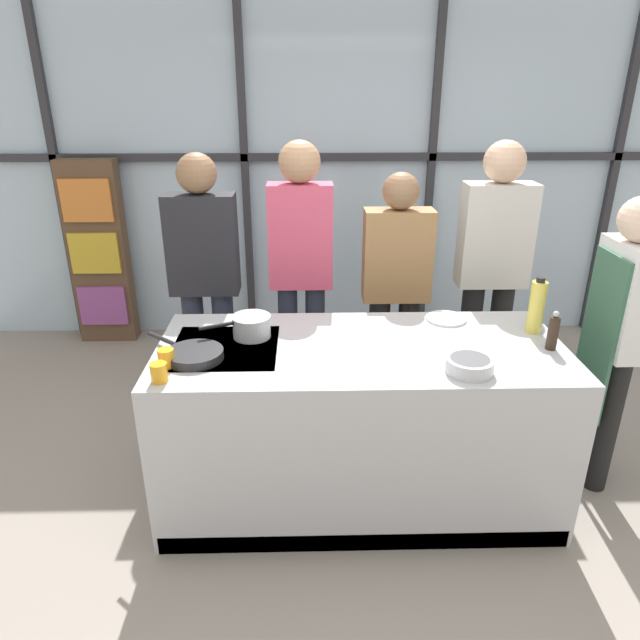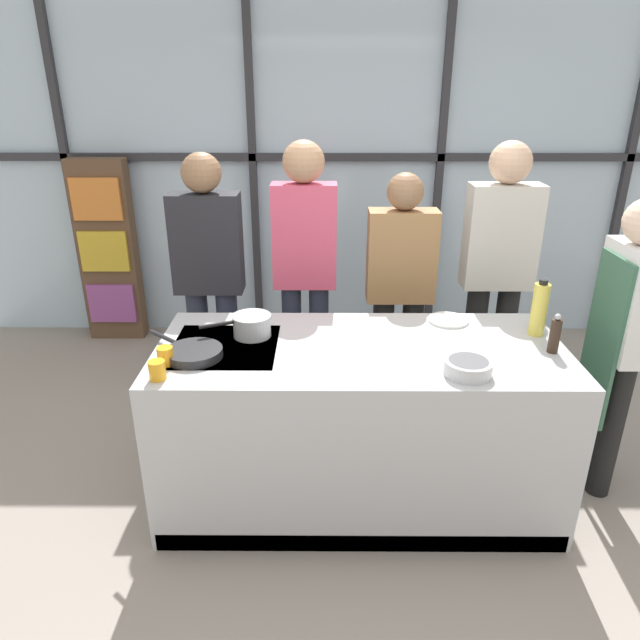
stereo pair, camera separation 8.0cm
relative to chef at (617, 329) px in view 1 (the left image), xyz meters
name	(u,v)px [view 1 (the left image)]	position (x,y,z in m)	size (l,w,h in m)	color
ground_plane	(357,491)	(-1.34, -0.10, -0.93)	(18.00, 18.00, 0.00)	gray
back_window_wall	(338,173)	(-1.34, 2.18, 0.47)	(6.40, 0.10, 2.80)	silver
bookshelf	(99,254)	(-3.35, 2.00, -0.16)	(0.47, 0.19, 1.55)	brown
demo_island	(359,423)	(-1.34, -0.11, -0.48)	(2.04, 0.88, 0.90)	#B7BABF
chef	(617,329)	(0.00, 0.00, 0.00)	(0.23, 0.39, 1.62)	black
spectator_far_left	(205,273)	(-2.25, 0.80, 0.06)	(0.43, 0.24, 1.73)	#232838
spectator_center_left	(301,262)	(-1.64, 0.80, 0.13)	(0.40, 0.25, 1.80)	#232838
spectator_center_right	(396,283)	(-1.03, 0.80, -0.02)	(0.43, 0.23, 1.62)	black
spectator_far_right	(492,264)	(-0.42, 0.80, 0.10)	(0.44, 0.25, 1.80)	black
frying_pan	(194,354)	(-2.15, -0.22, -0.01)	(0.41, 0.37, 0.04)	#232326
saucepan	(251,326)	(-1.89, 0.02, 0.03)	(0.35, 0.22, 0.11)	silver
white_plate	(446,319)	(-0.84, 0.22, -0.03)	(0.22, 0.22, 0.01)	white
mixing_bowl	(469,365)	(-0.87, -0.39, 0.00)	(0.22, 0.22, 0.07)	silver
oil_bottle	(537,307)	(-0.42, 0.05, 0.11)	(0.08, 0.08, 0.30)	#E0CC4C
pepper_grinder	(553,332)	(-0.41, -0.16, 0.06)	(0.05, 0.05, 0.20)	#332319
juice_glass_near	(159,373)	(-2.26, -0.44, 0.01)	(0.07, 0.07, 0.09)	orange
juice_glass_far	(166,358)	(-2.26, -0.30, 0.01)	(0.07, 0.07, 0.09)	orange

